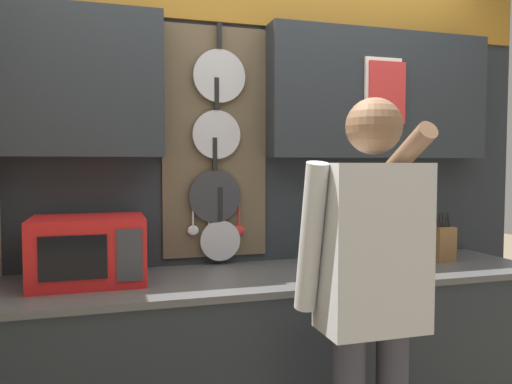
% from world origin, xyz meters
% --- Properties ---
extents(base_cabinet_counter, '(2.56, 0.66, 0.91)m').
position_xyz_m(base_cabinet_counter, '(0.00, -0.00, 0.45)').
color(base_cabinet_counter, '#23282D').
rests_on(base_cabinet_counter, ground_plane).
extents(back_wall_unit, '(3.13, 0.23, 2.52)m').
position_xyz_m(back_wall_unit, '(0.02, 0.29, 1.52)').
color(back_wall_unit, '#23282D').
rests_on(back_wall_unit, ground_plane).
extents(microwave, '(0.47, 0.36, 0.29)m').
position_xyz_m(microwave, '(-0.89, 0.06, 1.06)').
color(microwave, red).
rests_on(microwave, base_cabinet_counter).
extents(knife_block, '(0.12, 0.15, 0.26)m').
position_xyz_m(knife_block, '(0.90, 0.06, 1.01)').
color(knife_block, brown).
rests_on(knife_block, base_cabinet_counter).
extents(utensil_crock, '(0.10, 0.10, 0.33)m').
position_xyz_m(utensil_crock, '(0.52, 0.06, 1.00)').
color(utensil_crock, white).
rests_on(utensil_crock, base_cabinet_counter).
extents(person, '(0.54, 0.60, 1.67)m').
position_xyz_m(person, '(0.12, -0.59, 0.99)').
color(person, '#383842').
rests_on(person, ground_plane).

